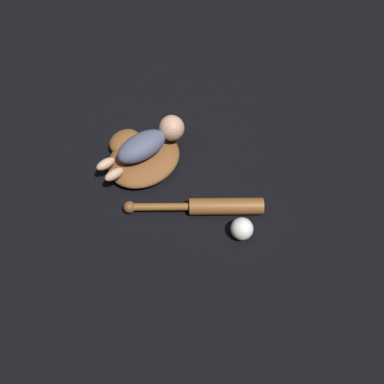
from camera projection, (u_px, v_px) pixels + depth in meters
The scene contains 5 objects.
ground_plane at pixel (138, 166), 1.49m from camera, with size 6.00×6.00×0.00m, color black.
baseball_glove at pixel (141, 156), 1.47m from camera, with size 0.37×0.36×0.07m.
baby_figure at pixel (149, 142), 1.41m from camera, with size 0.36×0.24×0.10m.
baseball_bat at pixel (211, 206), 1.35m from camera, with size 0.26×0.47×0.06m.
baseball at pixel (242, 229), 1.29m from camera, with size 0.08×0.08×0.08m.
Camera 1 is at (-0.70, -0.58, 1.20)m, focal length 35.00 mm.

